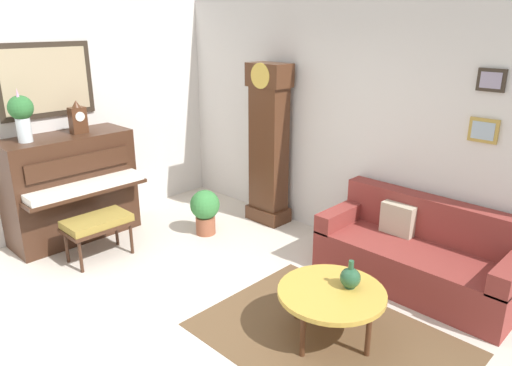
# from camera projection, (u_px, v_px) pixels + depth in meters

# --- Properties ---
(ground_plane) EXTENTS (6.40, 6.00, 0.10)m
(ground_plane) POSITION_uv_depth(u_px,v_px,m) (181.00, 319.00, 4.28)
(ground_plane) COLOR beige
(wall_left) EXTENTS (0.13, 4.90, 2.80)m
(wall_left) POSITION_uv_depth(u_px,v_px,m) (39.00, 119.00, 5.53)
(wall_left) COLOR silver
(wall_left) RESTS_ON ground_plane
(wall_back) EXTENTS (5.30, 0.13, 2.80)m
(wall_back) POSITION_uv_depth(u_px,v_px,m) (344.00, 122.00, 5.43)
(wall_back) COLOR silver
(wall_back) RESTS_ON ground_plane
(area_rug) EXTENTS (2.10, 1.50, 0.01)m
(area_rug) POSITION_uv_depth(u_px,v_px,m) (329.00, 338.00, 3.93)
(area_rug) COLOR brown
(area_rug) RESTS_ON ground_plane
(piano) EXTENTS (0.87, 1.44, 1.26)m
(piano) POSITION_uv_depth(u_px,v_px,m) (71.00, 187.00, 5.61)
(piano) COLOR #3D2316
(piano) RESTS_ON ground_plane
(piano_bench) EXTENTS (0.42, 0.70, 0.48)m
(piano_bench) POSITION_uv_depth(u_px,v_px,m) (97.00, 224.00, 5.16)
(piano_bench) COLOR #3D2316
(piano_bench) RESTS_ON ground_plane
(grandfather_clock) EXTENTS (0.52, 0.34, 2.03)m
(grandfather_clock) POSITION_uv_depth(u_px,v_px,m) (269.00, 149.00, 5.98)
(grandfather_clock) COLOR #4C2B19
(grandfather_clock) RESTS_ON ground_plane
(couch) EXTENTS (1.90, 0.80, 0.84)m
(couch) POSITION_uv_depth(u_px,v_px,m) (418.00, 255.00, 4.68)
(couch) COLOR maroon
(couch) RESTS_ON ground_plane
(coffee_table) EXTENTS (0.88, 0.88, 0.43)m
(coffee_table) POSITION_uv_depth(u_px,v_px,m) (332.00, 294.00, 3.85)
(coffee_table) COLOR gold
(coffee_table) RESTS_ON ground_plane
(mantel_clock) EXTENTS (0.13, 0.18, 0.38)m
(mantel_clock) POSITION_uv_depth(u_px,v_px,m) (78.00, 118.00, 5.48)
(mantel_clock) COLOR #4C2B19
(mantel_clock) RESTS_ON piano
(flower_vase) EXTENTS (0.26, 0.26, 0.58)m
(flower_vase) POSITION_uv_depth(u_px,v_px,m) (21.00, 113.00, 5.02)
(flower_vase) COLOR silver
(flower_vase) RESTS_ON piano
(green_jug) EXTENTS (0.17, 0.17, 0.24)m
(green_jug) POSITION_uv_depth(u_px,v_px,m) (350.00, 278.00, 3.87)
(green_jug) COLOR #234C33
(green_jug) RESTS_ON coffee_table
(potted_plant) EXTENTS (0.36, 0.36, 0.56)m
(potted_plant) POSITION_uv_depth(u_px,v_px,m) (205.00, 209.00, 5.79)
(potted_plant) COLOR #935138
(potted_plant) RESTS_ON ground_plane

